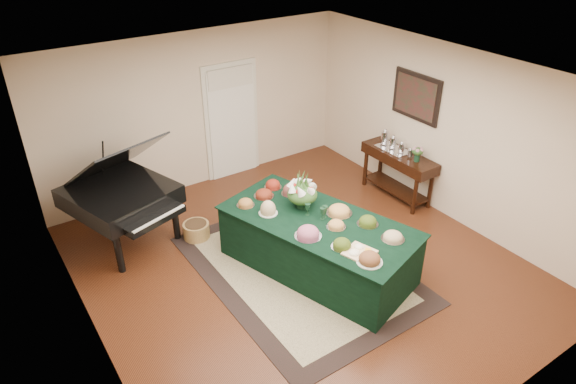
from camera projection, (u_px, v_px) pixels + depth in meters
ground at (300, 265)px, 7.25m from camera, size 6.00×6.00×0.00m
area_rug at (299, 269)px, 7.16m from camera, size 2.40×3.36×0.01m
kitchen_doorway at (232, 122)px, 9.15m from camera, size 1.05×0.07×2.10m
buffet_table at (317, 244)px, 6.99m from camera, size 1.97×2.89×0.80m
food_platters at (316, 218)px, 6.76m from camera, size 1.39×2.42×0.15m
cutting_board at (359, 250)px, 6.16m from camera, size 0.42×0.42×0.10m
green_goblets at (318, 211)px, 6.81m from camera, size 0.23×0.27×0.18m
floral_centerpiece at (302, 191)px, 6.96m from camera, size 0.43×0.43×0.43m
grand_piano at (121, 195)px, 7.37m from camera, size 1.65×1.83×1.62m
wicker_basket at (196, 231)px, 7.77m from camera, size 0.40×0.40×0.25m
mahogany_sideboard at (399, 163)px, 8.62m from camera, size 0.45×1.40×0.82m
tea_service at (395, 144)px, 8.56m from camera, size 0.34×0.74×0.30m
pink_bouquet at (418, 152)px, 8.17m from camera, size 0.20×0.20×0.25m
wall_painting at (416, 97)px, 8.17m from camera, size 0.05×0.95×0.75m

